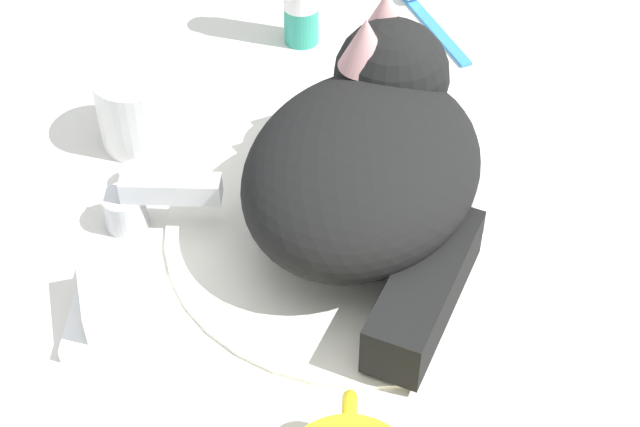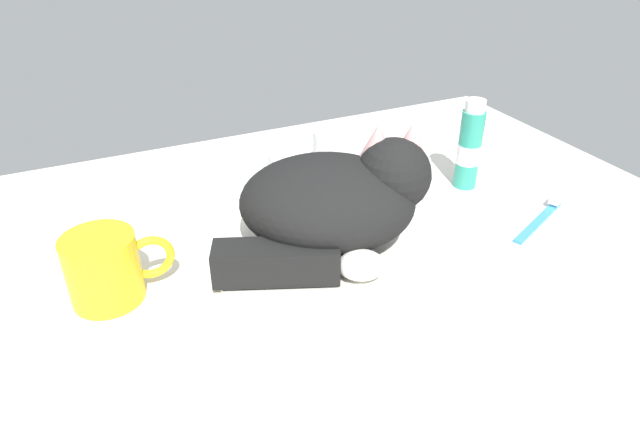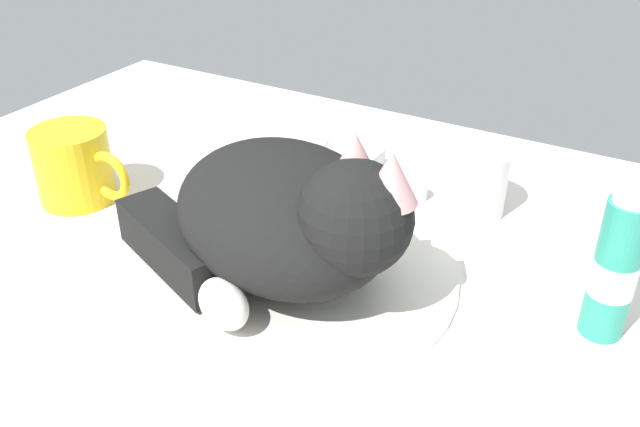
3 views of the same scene
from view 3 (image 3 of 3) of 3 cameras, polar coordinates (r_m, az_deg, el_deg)
name	(u,v)px [view 3 (image 3 of 3)]	position (r cm, az deg, el deg)	size (l,w,h in cm)	color
ground_plane	(286,286)	(66.51, -2.82, -5.99)	(110.00, 82.50, 3.00)	silver
sink_basin	(285,270)	(65.41, -2.86, -4.66)	(32.37, 32.37, 0.77)	white
faucet	(372,175)	(78.02, 4.26, 3.15)	(12.38, 9.94, 5.20)	silver
cat	(290,216)	(60.74, -2.47, -0.21)	(31.39, 25.67, 15.24)	black
coffee_mug	(75,166)	(80.28, -19.47, 3.72)	(12.22, 8.21, 8.26)	yellow
rinse_cup	(473,181)	(75.59, 12.44, 2.60)	(7.21, 7.21, 7.02)	white
soap_dish	(299,167)	(83.41, -1.78, 3.88)	(9.00, 6.40, 1.20)	white
soap_bar	(298,152)	(82.56, -1.80, 5.08)	(6.51, 4.30, 2.68)	white
toothpaste_bottle	(616,266)	(59.77, 23.15, -3.98)	(3.64, 3.64, 14.21)	teal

